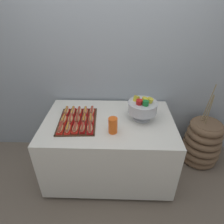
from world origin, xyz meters
TOP-DOWN VIEW (x-y plane):
  - ground_plane at (0.00, 0.00)m, footprint 10.00×10.00m
  - back_wall at (0.00, 0.55)m, footprint 6.00×0.10m
  - buffet_table at (0.00, 0.00)m, footprint 1.46×0.94m
  - floor_vase at (1.23, 0.23)m, footprint 0.50×0.50m
  - serving_tray at (-0.34, -0.04)m, footprint 0.43×0.55m
  - hot_dog_0 at (-0.48, -0.21)m, footprint 0.07×0.18m
  - hot_dog_1 at (-0.41, -0.21)m, footprint 0.07×0.18m
  - hot_dog_2 at (-0.33, -0.20)m, footprint 0.07×0.15m
  - hot_dog_3 at (-0.26, -0.20)m, footprint 0.06×0.15m
  - hot_dog_4 at (-0.18, -0.19)m, footprint 0.08×0.19m
  - hot_dog_5 at (-0.49, -0.05)m, footprint 0.07×0.18m
  - hot_dog_6 at (-0.42, -0.04)m, footprint 0.08×0.17m
  - hot_dog_7 at (-0.34, -0.04)m, footprint 0.09×0.18m
  - hot_dog_8 at (-0.27, -0.03)m, footprint 0.07×0.17m
  - hot_dog_9 at (-0.19, -0.03)m, footprint 0.08×0.18m
  - hot_dog_10 at (-0.50, 0.12)m, footprint 0.07×0.17m
  - hot_dog_11 at (-0.43, 0.12)m, footprint 0.07×0.19m
  - hot_dog_12 at (-0.35, 0.13)m, footprint 0.08×0.16m
  - hot_dog_13 at (-0.28, 0.13)m, footprint 0.08×0.17m
  - hot_dog_14 at (-0.20, 0.13)m, footprint 0.06×0.17m
  - punch_bowl at (0.37, 0.05)m, footprint 0.33×0.33m
  - cup_stack at (0.05, -0.21)m, footprint 0.09×0.09m

SIDE VIEW (x-z plane):
  - ground_plane at x=0.00m, z-range 0.00..0.00m
  - floor_vase at x=1.23m, z-range -0.26..0.86m
  - buffet_table at x=0.00m, z-range 0.02..0.80m
  - serving_tray at x=-0.34m, z-range 0.78..0.79m
  - hot_dog_5 at x=-0.49m, z-range 0.79..0.84m
  - hot_dog_11 at x=-0.43m, z-range 0.79..0.84m
  - hot_dog_3 at x=-0.26m, z-range 0.79..0.84m
  - hot_dog_4 at x=-0.18m, z-range 0.79..0.85m
  - hot_dog_13 at x=-0.28m, z-range 0.79..0.85m
  - hot_dog_2 at x=-0.33m, z-range 0.79..0.85m
  - hot_dog_6 at x=-0.42m, z-range 0.79..0.85m
  - hot_dog_12 at x=-0.35m, z-range 0.79..0.85m
  - hot_dog_9 at x=-0.19m, z-range 0.79..0.85m
  - hot_dog_10 at x=-0.50m, z-range 0.79..0.85m
  - hot_dog_0 at x=-0.48m, z-range 0.79..0.85m
  - hot_dog_7 at x=-0.34m, z-range 0.79..0.85m
  - hot_dog_8 at x=-0.27m, z-range 0.79..0.85m
  - hot_dog_1 at x=-0.41m, z-range 0.79..0.85m
  - hot_dog_14 at x=-0.20m, z-range 0.79..0.85m
  - cup_stack at x=0.05m, z-range 0.78..0.95m
  - punch_bowl at x=0.37m, z-range 0.80..1.07m
  - back_wall at x=0.00m, z-range 0.00..2.60m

